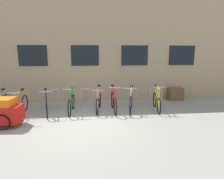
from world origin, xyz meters
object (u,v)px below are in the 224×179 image
object	(u,v)px
bicycle_orange	(20,105)
bicycle_red	(114,102)
bicycle_green	(71,103)
bicycle_white	(131,101)
bicycle_yellow	(157,101)
bicycle_silver	(0,105)
bike_trailer	(6,112)
bicycle_black	(47,105)
planter_box	(175,94)
bicycle_pink	(99,102)

from	to	relation	value
bicycle_orange	bicycle_red	xyz separation A→B (m)	(3.61, 0.09, 0.02)
bicycle_green	bicycle_orange	distance (m)	1.92
bicycle_red	bicycle_white	xyz separation A→B (m)	(0.72, 0.03, 0.00)
bicycle_yellow	bicycle_silver	size ratio (longest dim) A/B	0.94
bicycle_red	bike_trailer	size ratio (longest dim) A/B	1.17
bicycle_yellow	bicycle_red	distance (m)	1.78
bicycle_silver	bicycle_white	world-z (taller)	bicycle_white
bicycle_green	bicycle_red	distance (m)	1.69
bicycle_black	bike_trailer	bearing A→B (deg)	-130.34
planter_box	bicycle_white	bearing A→B (deg)	-149.46
bicycle_pink	planter_box	world-z (taller)	bicycle_pink
bicycle_silver	bike_trailer	distance (m)	1.35
bicycle_white	bike_trailer	distance (m)	4.52
bicycle_pink	bicycle_black	world-z (taller)	bicycle_pink
bicycle_green	planter_box	bearing A→B (deg)	17.09
bicycle_silver	bicycle_pink	bearing A→B (deg)	3.43
bicycle_yellow	bike_trailer	distance (m)	5.53
bicycle_silver	bike_trailer	size ratio (longest dim) A/B	1.19
bicycle_orange	bicycle_white	size ratio (longest dim) A/B	1.04
bicycle_red	bicycle_white	bearing A→B (deg)	2.27
bicycle_red	bicycle_green	bearing A→B (deg)	179.72
bicycle_green	bicycle_yellow	bearing A→B (deg)	-0.62
bicycle_white	bike_trailer	bearing A→B (deg)	-163.68
bicycle_black	bicycle_silver	bearing A→B (deg)	-179.47
bicycle_orange	bicycle_red	bearing A→B (deg)	1.50
bicycle_black	bicycle_green	bearing A→B (deg)	5.13
bicycle_pink	bicycle_green	size ratio (longest dim) A/B	1.05
bike_trailer	planter_box	bearing A→B (deg)	21.94
bicycle_silver	bicycle_black	bearing A→B (deg)	0.53
bicycle_yellow	bicycle_orange	world-z (taller)	bicycle_yellow
bicycle_yellow	planter_box	size ratio (longest dim) A/B	2.35
bicycle_orange	bicycle_black	world-z (taller)	bicycle_black
bicycle_green	bicycle_red	xyz separation A→B (m)	(1.69, -0.01, 0.03)
bicycle_green	planter_box	world-z (taller)	bicycle_green
bicycle_pink	bicycle_silver	world-z (taller)	bicycle_pink
bicycle_yellow	bicycle_silver	world-z (taller)	bicycle_yellow
bicycle_red	bicycle_black	size ratio (longest dim) A/B	1.03
bicycle_pink	bicycle_silver	xyz separation A→B (m)	(-3.72, -0.22, 0.02)
bicycle_black	bike_trailer	xyz separation A→B (m)	(-0.99, -1.16, 0.13)
bicycle_pink	bicycle_white	xyz separation A→B (m)	(1.33, -0.10, 0.02)
bicycle_red	bicycle_pink	bearing A→B (deg)	167.80
bicycle_pink	bicycle_black	xyz separation A→B (m)	(-2.02, -0.21, -0.01)
bicycle_silver	bicycle_orange	distance (m)	0.72
bicycle_orange	bicycle_black	bearing A→B (deg)	1.07
bicycle_silver	bike_trailer	xyz separation A→B (m)	(0.71, -1.15, 0.10)
bicycle_orange	bicycle_red	distance (m)	3.61
bicycle_pink	bicycle_green	xyz separation A→B (m)	(-1.08, -0.12, -0.01)
bicycle_pink	bicycle_yellow	bearing A→B (deg)	-3.84
bicycle_silver	bicycle_red	distance (m)	4.33
bicycle_pink	bike_trailer	distance (m)	3.31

